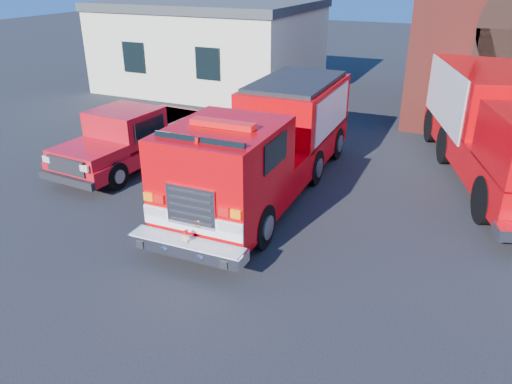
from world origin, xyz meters
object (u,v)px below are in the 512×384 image
at_px(fire_engine, 269,142).
at_px(secondary_truck, 504,124).
at_px(side_building, 212,44).
at_px(pickup_truck, 133,137).

xyz_separation_m(fire_engine, secondary_truck, (5.93, 3.83, 0.22)).
xyz_separation_m(side_building, fire_engine, (8.07, -11.29, -0.75)).
bearing_deg(secondary_truck, pickup_truck, -161.00).
height_order(side_building, pickup_truck, side_building).
xyz_separation_m(side_building, secondary_truck, (14.00, -7.46, -0.53)).
bearing_deg(pickup_truck, fire_engine, -1.46).
relative_size(side_building, pickup_truck, 1.74).
distance_m(fire_engine, secondary_truck, 7.06).
bearing_deg(pickup_truck, secondary_truck, 19.00).
xyz_separation_m(fire_engine, pickup_truck, (-4.83, 0.12, -0.57)).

